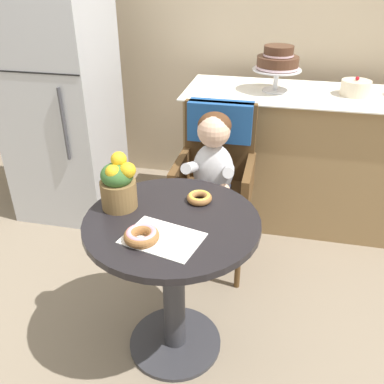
{
  "coord_description": "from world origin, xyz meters",
  "views": [
    {
      "loc": [
        0.38,
        -1.36,
        1.65
      ],
      "look_at": [
        0.05,
        0.15,
        0.77
      ],
      "focal_mm": 39.24,
      "sensor_mm": 36.0,
      "label": 1
    }
  ],
  "objects_px": {
    "donut_mid": "(141,235)",
    "tiered_cake_stand": "(278,62)",
    "wicker_chair": "(217,161)",
    "flower_vase": "(118,183)",
    "donut_front": "(199,197)",
    "refrigerator": "(60,94)",
    "seated_child": "(212,167)",
    "cafe_table": "(173,261)",
    "round_layer_cake": "(356,88)"
  },
  "relations": [
    {
      "from": "donut_front",
      "to": "donut_mid",
      "type": "distance_m",
      "value": 0.36
    },
    {
      "from": "cafe_table",
      "to": "round_layer_cake",
      "type": "height_order",
      "value": "round_layer_cake"
    },
    {
      "from": "wicker_chair",
      "to": "refrigerator",
      "type": "height_order",
      "value": "refrigerator"
    },
    {
      "from": "wicker_chair",
      "to": "tiered_cake_stand",
      "type": "bearing_deg",
      "value": 59.4
    },
    {
      "from": "donut_mid",
      "to": "seated_child",
      "type": "bearing_deg",
      "value": 79.97
    },
    {
      "from": "refrigerator",
      "to": "wicker_chair",
      "type": "bearing_deg",
      "value": -17.78
    },
    {
      "from": "wicker_chair",
      "to": "donut_front",
      "type": "bearing_deg",
      "value": -92.81
    },
    {
      "from": "cafe_table",
      "to": "donut_front",
      "type": "xyz_separation_m",
      "value": [
        0.08,
        0.16,
        0.23
      ]
    },
    {
      "from": "donut_mid",
      "to": "tiered_cake_stand",
      "type": "relative_size",
      "value": 0.45
    },
    {
      "from": "tiered_cake_stand",
      "to": "donut_front",
      "type": "bearing_deg",
      "value": -102.5
    },
    {
      "from": "donut_front",
      "to": "cafe_table",
      "type": "bearing_deg",
      "value": -115.74
    },
    {
      "from": "donut_front",
      "to": "tiered_cake_stand",
      "type": "relative_size",
      "value": 0.36
    },
    {
      "from": "donut_mid",
      "to": "tiered_cake_stand",
      "type": "height_order",
      "value": "tiered_cake_stand"
    },
    {
      "from": "flower_vase",
      "to": "donut_mid",
      "type": "bearing_deg",
      "value": -51.99
    },
    {
      "from": "donut_front",
      "to": "round_layer_cake",
      "type": "distance_m",
      "value": 1.38
    },
    {
      "from": "cafe_table",
      "to": "refrigerator",
      "type": "relative_size",
      "value": 0.42
    },
    {
      "from": "refrigerator",
      "to": "tiered_cake_stand",
      "type": "bearing_deg",
      "value": 8.24
    },
    {
      "from": "wicker_chair",
      "to": "tiered_cake_stand",
      "type": "relative_size",
      "value": 3.18
    },
    {
      "from": "wicker_chair",
      "to": "donut_mid",
      "type": "height_order",
      "value": "wicker_chair"
    },
    {
      "from": "wicker_chair",
      "to": "donut_front",
      "type": "height_order",
      "value": "wicker_chair"
    },
    {
      "from": "cafe_table",
      "to": "tiered_cake_stand",
      "type": "distance_m",
      "value": 1.46
    },
    {
      "from": "wicker_chair",
      "to": "seated_child",
      "type": "distance_m",
      "value": 0.16
    },
    {
      "from": "seated_child",
      "to": "refrigerator",
      "type": "distance_m",
      "value": 1.23
    },
    {
      "from": "tiered_cake_stand",
      "to": "donut_mid",
      "type": "bearing_deg",
      "value": -105.41
    },
    {
      "from": "seated_child",
      "to": "tiered_cake_stand",
      "type": "bearing_deg",
      "value": 69.2
    },
    {
      "from": "wicker_chair",
      "to": "flower_vase",
      "type": "relative_size",
      "value": 3.94
    },
    {
      "from": "tiered_cake_stand",
      "to": "refrigerator",
      "type": "bearing_deg",
      "value": -171.76
    },
    {
      "from": "cafe_table",
      "to": "tiered_cake_stand",
      "type": "bearing_deg",
      "value": 75.72
    },
    {
      "from": "cafe_table",
      "to": "refrigerator",
      "type": "bearing_deg",
      "value": 133.67
    },
    {
      "from": "seated_child",
      "to": "donut_mid",
      "type": "distance_m",
      "value": 0.77
    },
    {
      "from": "refrigerator",
      "to": "cafe_table",
      "type": "bearing_deg",
      "value": -46.33
    },
    {
      "from": "refrigerator",
      "to": "flower_vase",
      "type": "bearing_deg",
      "value": -52.33
    },
    {
      "from": "seated_child",
      "to": "donut_mid",
      "type": "bearing_deg",
      "value": -100.03
    },
    {
      "from": "cafe_table",
      "to": "wicker_chair",
      "type": "height_order",
      "value": "wicker_chair"
    },
    {
      "from": "donut_front",
      "to": "flower_vase",
      "type": "bearing_deg",
      "value": -160.09
    },
    {
      "from": "tiered_cake_stand",
      "to": "round_layer_cake",
      "type": "relative_size",
      "value": 1.69
    },
    {
      "from": "donut_mid",
      "to": "tiered_cake_stand",
      "type": "distance_m",
      "value": 1.56
    },
    {
      "from": "seated_child",
      "to": "flower_vase",
      "type": "distance_m",
      "value": 0.64
    },
    {
      "from": "seated_child",
      "to": "tiered_cake_stand",
      "type": "distance_m",
      "value": 0.86
    },
    {
      "from": "seated_child",
      "to": "round_layer_cake",
      "type": "height_order",
      "value": "round_layer_cake"
    },
    {
      "from": "donut_front",
      "to": "round_layer_cake",
      "type": "xyz_separation_m",
      "value": [
        0.73,
        1.15,
        0.21
      ]
    },
    {
      "from": "wicker_chair",
      "to": "tiered_cake_stand",
      "type": "distance_m",
      "value": 0.76
    },
    {
      "from": "donut_mid",
      "to": "round_layer_cake",
      "type": "bearing_deg",
      "value": 59.19
    },
    {
      "from": "seated_child",
      "to": "cafe_table",
      "type": "bearing_deg",
      "value": -95.88
    },
    {
      "from": "donut_mid",
      "to": "tiered_cake_stand",
      "type": "xyz_separation_m",
      "value": [
        0.4,
        1.46,
        0.34
      ]
    },
    {
      "from": "tiered_cake_stand",
      "to": "seated_child",
      "type": "bearing_deg",
      "value": -110.8
    },
    {
      "from": "flower_vase",
      "to": "tiered_cake_stand",
      "type": "xyz_separation_m",
      "value": [
        0.57,
        1.25,
        0.25
      ]
    },
    {
      "from": "donut_front",
      "to": "flower_vase",
      "type": "relative_size",
      "value": 0.45
    },
    {
      "from": "cafe_table",
      "to": "flower_vase",
      "type": "xyz_separation_m",
      "value": [
        -0.24,
        0.05,
        0.32
      ]
    },
    {
      "from": "donut_mid",
      "to": "flower_vase",
      "type": "relative_size",
      "value": 0.55
    }
  ]
}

